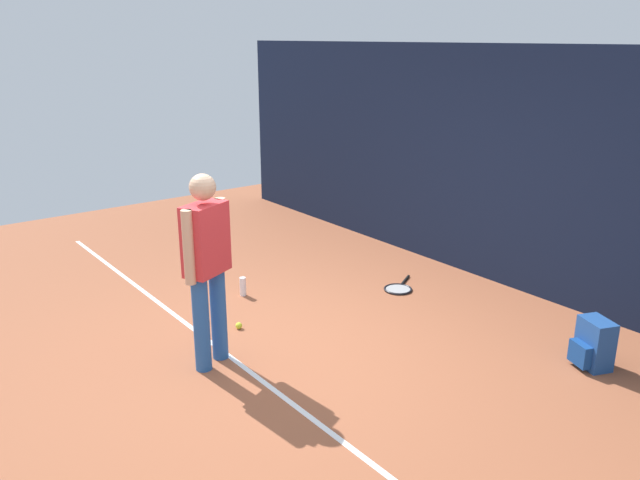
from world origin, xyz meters
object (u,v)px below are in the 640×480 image
(tennis_player, at_px, (207,260))
(tennis_ball_near_player, at_px, (591,342))
(tennis_racket, at_px, (399,288))
(water_bottle, at_px, (243,286))
(tennis_ball_by_fence, at_px, (239,326))
(backpack, at_px, (593,345))

(tennis_player, height_order, tennis_ball_near_player, tennis_player)
(tennis_ball_near_player, bearing_deg, tennis_racket, -167.89)
(tennis_racket, distance_m, water_bottle, 1.76)
(tennis_player, xyz_separation_m, tennis_ball_by_fence, (-0.45, 0.54, -0.93))
(tennis_ball_by_fence, bearing_deg, backpack, 39.04)
(tennis_player, bearing_deg, tennis_ball_by_fence, -164.03)
(tennis_racket, relative_size, backpack, 1.41)
(tennis_ball_near_player, relative_size, tennis_ball_by_fence, 1.00)
(tennis_ball_near_player, height_order, tennis_ball_by_fence, same)
(water_bottle, bearing_deg, tennis_player, -41.16)
(tennis_ball_near_player, distance_m, water_bottle, 3.59)
(tennis_player, relative_size, backpack, 3.86)
(tennis_racket, bearing_deg, backpack, 62.54)
(backpack, bearing_deg, water_bottle, -132.09)
(tennis_racket, distance_m, backpack, 2.31)
(tennis_racket, xyz_separation_m, tennis_ball_near_player, (2.09, 0.45, 0.02))
(backpack, relative_size, tennis_ball_near_player, 6.67)
(backpack, relative_size, water_bottle, 2.07)
(backpack, bearing_deg, tennis_racket, -156.17)
(tennis_player, xyz_separation_m, water_bottle, (-1.16, 1.01, -0.86))
(tennis_ball_by_fence, relative_size, water_bottle, 0.31)
(tennis_player, height_order, water_bottle, tennis_player)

